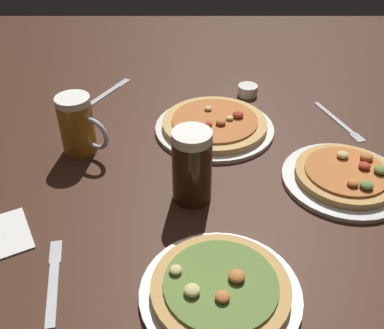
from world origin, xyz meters
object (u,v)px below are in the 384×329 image
at_px(beer_mug_dark, 78,126).
at_px(ramekin_sauce, 247,90).
at_px(knife_spare, 54,280).
at_px(pizza_plate_side, 345,176).
at_px(pizza_plate_far, 214,125).
at_px(fork_left, 339,121).
at_px(pizza_plate_near, 221,290).
at_px(beer_mug_amber, 194,165).
at_px(knife_right, 106,93).

xyz_separation_m(beer_mug_dark, ramekin_sauce, (0.47, 0.32, -0.06)).
relative_size(ramekin_sauce, knife_spare, 0.30).
distance_m(ramekin_sauce, knife_spare, 0.88).
height_order(pizza_plate_side, beer_mug_dark, beer_mug_dark).
bearing_deg(pizza_plate_far, pizza_plate_side, -37.66).
bearing_deg(fork_left, pizza_plate_side, -102.39).
distance_m(pizza_plate_near, pizza_plate_side, 0.46).
height_order(pizza_plate_near, ramekin_sauce, pizza_plate_near).
relative_size(pizza_plate_side, beer_mug_amber, 1.69).
distance_m(pizza_plate_near, pizza_plate_far, 0.57).
relative_size(beer_mug_amber, knife_spare, 0.85).
relative_size(fork_left, knife_spare, 1.09).
xyz_separation_m(pizza_plate_side, knife_spare, (-0.63, -0.30, -0.01)).
distance_m(beer_mug_dark, knife_spare, 0.44).
height_order(fork_left, knife_right, same).
distance_m(beer_mug_amber, fork_left, 0.55).
height_order(pizza_plate_near, fork_left, pizza_plate_near).
distance_m(pizza_plate_side, knife_spare, 0.70).
height_order(beer_mug_amber, ramekin_sauce, beer_mug_amber).
height_order(pizza_plate_far, knife_spare, pizza_plate_far).
relative_size(pizza_plate_far, ramekin_sauce, 5.32).
xyz_separation_m(ramekin_sauce, knife_right, (-0.46, 0.01, -0.01)).
distance_m(pizza_plate_far, knife_spare, 0.63).
bearing_deg(pizza_plate_near, pizza_plate_far, 88.69).
distance_m(pizza_plate_far, pizza_plate_side, 0.39).
bearing_deg(knife_right, fork_left, -14.34).
distance_m(pizza_plate_near, knife_spare, 0.32).
height_order(pizza_plate_near, knife_right, pizza_plate_near).
relative_size(pizza_plate_near, beer_mug_amber, 1.68).
relative_size(beer_mug_dark, knife_spare, 0.76).
relative_size(fork_left, knife_right, 1.03).
height_order(beer_mug_amber, knife_spare, beer_mug_amber).
bearing_deg(knife_spare, fork_left, 39.83).
xyz_separation_m(pizza_plate_side, ramekin_sauce, (-0.19, 0.45, 0.00)).
relative_size(beer_mug_amber, knife_right, 0.80).
distance_m(pizza_plate_far, knife_right, 0.41).
relative_size(knife_right, knife_spare, 1.06).
bearing_deg(knife_spare, ramekin_sauce, 59.53).
bearing_deg(ramekin_sauce, pizza_plate_near, -99.29).
xyz_separation_m(fork_left, knife_spare, (-0.70, -0.58, -0.00)).
relative_size(pizza_plate_side, knife_spare, 1.44).
height_order(pizza_plate_side, knife_right, pizza_plate_side).
xyz_separation_m(pizza_plate_near, knife_spare, (-0.31, 0.03, -0.01)).
bearing_deg(fork_left, beer_mug_dark, -168.57).
bearing_deg(knife_spare, pizza_plate_near, -6.22).
xyz_separation_m(ramekin_sauce, knife_spare, (-0.44, -0.75, -0.01)).
bearing_deg(beer_mug_amber, pizza_plate_near, -80.57).
distance_m(pizza_plate_far, beer_mug_amber, 0.30).
distance_m(pizza_plate_side, beer_mug_dark, 0.68).
bearing_deg(pizza_plate_near, pizza_plate_side, 46.33).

